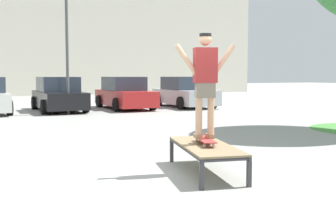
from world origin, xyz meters
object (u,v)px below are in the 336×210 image
object	(u,v)px
skater	(205,78)
light_post	(67,18)
car_black	(59,95)
car_red	(125,94)
car_silver	(184,93)
skateboard	(205,140)
skate_box	(206,148)

from	to	relation	value
skater	light_post	bearing A→B (deg)	91.65
car_black	car_red	xyz separation A→B (m)	(3.03, -0.03, 0.00)
car_black	car_silver	world-z (taller)	same
skateboard	car_red	distance (m)	12.74
skate_box	car_black	distance (m)	12.56
skateboard	light_post	size ratio (longest dim) A/B	0.14
skateboard	skater	xyz separation A→B (m)	(0.00, 0.00, 0.99)
skate_box	skater	bearing A→B (deg)	78.49
light_post	car_black	bearing A→B (deg)	93.46
car_silver	skater	bearing A→B (deg)	-114.72
light_post	skate_box	bearing A→B (deg)	-88.41
car_silver	skate_box	bearing A→B (deg)	-114.67
skater	light_post	size ratio (longest dim) A/B	0.29
car_black	light_post	bearing A→B (deg)	-86.54
skate_box	car_red	size ratio (longest dim) A/B	0.47
car_silver	light_post	size ratio (longest dim) A/B	0.73
skater	car_red	distance (m)	12.77
skate_box	car_silver	size ratio (longest dim) A/B	0.48
skateboard	light_post	bearing A→B (deg)	91.65
skate_box	light_post	distance (m)	11.32
skate_box	car_black	size ratio (longest dim) A/B	0.47
car_black	car_silver	xyz separation A→B (m)	(6.06, -0.24, 0.00)
car_black	light_post	world-z (taller)	light_post
skateboard	skater	size ratio (longest dim) A/B	0.49
skate_box	car_silver	bearing A→B (deg)	65.33
skate_box	skater	distance (m)	1.12
skateboard	car_black	world-z (taller)	car_black
skateboard	car_silver	distance (m)	13.50
skate_box	skater	world-z (taller)	skater
skate_box	car_red	distance (m)	12.79
skateboard	car_red	size ratio (longest dim) A/B	0.19
skate_box	car_red	world-z (taller)	car_red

